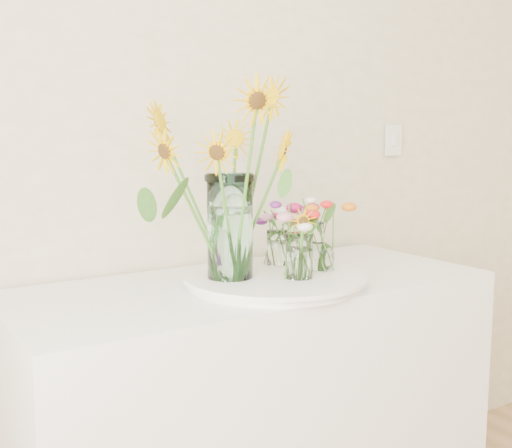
% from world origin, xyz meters
% --- Properties ---
extents(counter, '(1.40, 0.60, 0.90)m').
position_xyz_m(counter, '(-0.37, 1.93, 0.45)').
color(counter, white).
rests_on(counter, ground_plane).
extents(tray, '(0.50, 0.50, 0.02)m').
position_xyz_m(tray, '(-0.34, 1.86, 0.91)').
color(tray, white).
rests_on(tray, counter).
extents(mason_jar, '(0.15, 0.15, 0.30)m').
position_xyz_m(mason_jar, '(-0.47, 1.90, 1.07)').
color(mason_jar, '#BFF9EA').
rests_on(mason_jar, tray).
extents(sunflower_bouquet, '(0.86, 0.86, 0.57)m').
position_xyz_m(sunflower_bouquet, '(-0.47, 1.90, 1.21)').
color(sunflower_bouquet, '#E7B204').
rests_on(sunflower_bouquet, tray).
extents(small_vase_a, '(0.09, 0.09, 0.13)m').
position_xyz_m(small_vase_a, '(-0.31, 1.79, 0.99)').
color(small_vase_a, white).
rests_on(small_vase_a, tray).
extents(wildflower_posy_a, '(0.19, 0.19, 0.22)m').
position_xyz_m(wildflower_posy_a, '(-0.31, 1.79, 1.03)').
color(wildflower_posy_a, orange).
rests_on(wildflower_posy_a, tray).
extents(small_vase_b, '(0.11, 0.11, 0.15)m').
position_xyz_m(small_vase_b, '(-0.20, 1.85, 1.00)').
color(small_vase_b, white).
rests_on(small_vase_b, tray).
extents(wildflower_posy_b, '(0.23, 0.23, 0.24)m').
position_xyz_m(wildflower_posy_b, '(-0.20, 1.85, 1.04)').
color(wildflower_posy_b, orange).
rests_on(wildflower_posy_b, tray).
extents(small_vase_c, '(0.08, 0.08, 0.11)m').
position_xyz_m(small_vase_c, '(-0.26, 1.97, 0.98)').
color(small_vase_c, white).
rests_on(small_vase_c, tray).
extents(wildflower_posy_c, '(0.18, 0.18, 0.20)m').
position_xyz_m(wildflower_posy_c, '(-0.26, 1.97, 1.03)').
color(wildflower_posy_c, orange).
rests_on(wildflower_posy_c, tray).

